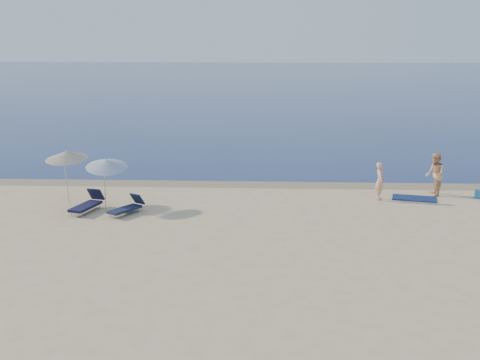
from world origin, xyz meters
The scene contains 9 objects.
sea centered at (0.00, 100.00, 0.00)m, with size 240.00×160.00×0.01m, color #0D1E50.
wet_sand_strip centered at (0.00, 19.40, 0.00)m, with size 240.00×1.60×0.00m, color #847254.
person_left centered at (2.23, 16.76, 0.84)m, with size 0.61×0.40×1.68m, color #DF9C7D.
person_right centered at (4.82, 17.62, 0.97)m, with size 0.94×0.73×1.94m, color tan.
beach_towel centered at (3.83, 17.02, 0.02)m, with size 1.88×1.05×0.03m, color #0E1B48.
umbrella_near centered at (-9.30, 14.89, 1.89)m, with size 2.12×2.14×2.25m.
umbrella_far centered at (-11.15, 15.53, 2.11)m, with size 1.99×2.01×2.44m.
lounger_left centered at (-10.03, 14.37, 0.30)m, with size 1.09×1.95×0.82m.
lounger_right centered at (-8.33, 14.07, 0.26)m, with size 1.34×1.68×0.73m.
Camera 1 is at (-2.71, -9.01, 6.85)m, focal length 45.00 mm.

